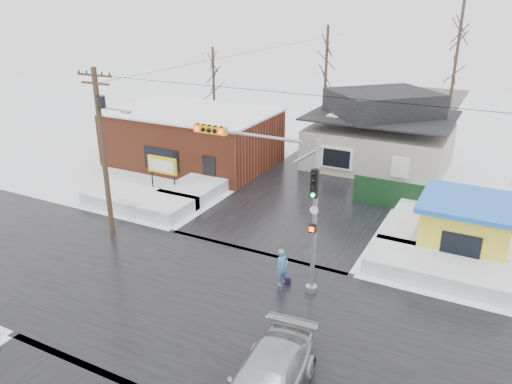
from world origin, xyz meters
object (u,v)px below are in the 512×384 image
at_px(traffic_signal, 281,191).
at_px(utility_pole, 103,144).
at_px(pedestrian, 282,267).
at_px(marquee_sign, 162,166).
at_px(car, 267,384).
at_px(kiosk, 466,226).

relative_size(traffic_signal, utility_pole, 0.78).
bearing_deg(utility_pole, pedestrian, -3.00).
bearing_deg(utility_pole, traffic_signal, -2.95).
bearing_deg(marquee_sign, car, -43.15).
xyz_separation_m(traffic_signal, kiosk, (7.07, 7.03, -3.08)).
relative_size(traffic_signal, marquee_sign, 2.75).
bearing_deg(marquee_sign, kiosk, 1.55).
distance_m(traffic_signal, kiosk, 10.43).
distance_m(utility_pole, car, 15.53).
bearing_deg(pedestrian, utility_pole, 107.70).
relative_size(marquee_sign, pedestrian, 1.45).
relative_size(utility_pole, kiosk, 1.96).
bearing_deg(traffic_signal, car, -68.19).
height_order(marquee_sign, car, marquee_sign).
height_order(utility_pole, kiosk, utility_pole).
xyz_separation_m(marquee_sign, kiosk, (18.50, 0.50, -0.46)).
height_order(utility_pole, pedestrian, utility_pole).
bearing_deg(pedestrian, marquee_sign, 81.25).
bearing_deg(pedestrian, car, -138.62).
height_order(pedestrian, car, pedestrian).
height_order(utility_pole, car, utility_pole).
distance_m(marquee_sign, kiosk, 18.51).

